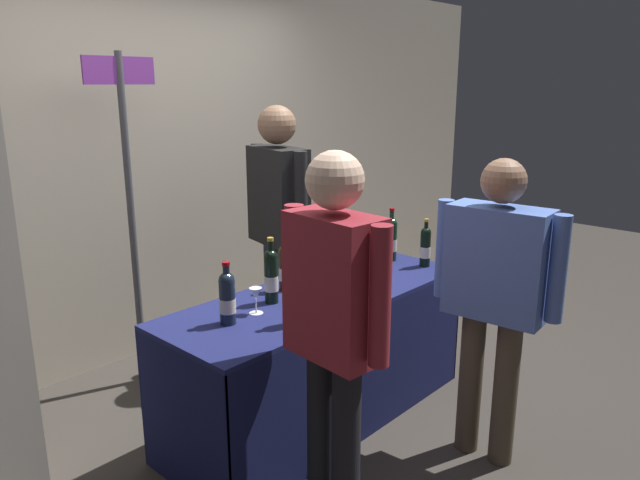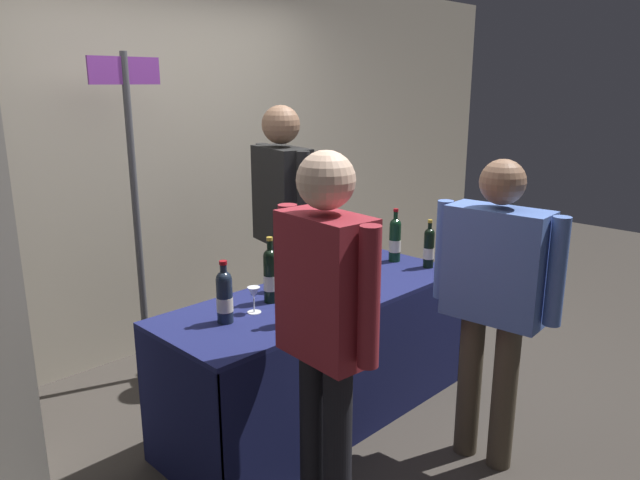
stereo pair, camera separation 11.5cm
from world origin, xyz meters
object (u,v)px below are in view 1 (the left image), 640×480
at_px(wine_glass_near_vendor, 256,295).
at_px(booth_signpost, 130,195).
at_px(tasting_table, 320,332).
at_px(taster_foreground_right, 334,318).
at_px(flower_vase, 349,258).
at_px(vendor_presenter, 278,214).
at_px(featured_wine_bottle, 227,297).
at_px(display_bottle_0, 391,239).

height_order(wine_glass_near_vendor, booth_signpost, booth_signpost).
height_order(tasting_table, taster_foreground_right, taster_foreground_right).
height_order(flower_vase, taster_foreground_right, taster_foreground_right).
bearing_deg(flower_vase, booth_signpost, 128.06).
bearing_deg(tasting_table, vendor_presenter, 65.30).
bearing_deg(tasting_table, wine_glass_near_vendor, 176.10).
relative_size(tasting_table, featured_wine_bottle, 6.05).
relative_size(featured_wine_bottle, flower_vase, 0.85).
bearing_deg(booth_signpost, featured_wine_bottle, -98.14).
height_order(wine_glass_near_vendor, taster_foreground_right, taster_foreground_right).
bearing_deg(vendor_presenter, flower_vase, 20.11).
height_order(featured_wine_bottle, taster_foreground_right, taster_foreground_right).
height_order(display_bottle_0, taster_foreground_right, taster_foreground_right).
xyz_separation_m(tasting_table, flower_vase, (0.36, 0.09, 0.34)).
distance_m(featured_wine_bottle, display_bottle_0, 1.39).
distance_m(featured_wine_bottle, wine_glass_near_vendor, 0.18).
bearing_deg(flower_vase, taster_foreground_right, -142.87).
xyz_separation_m(display_bottle_0, wine_glass_near_vendor, (-1.21, -0.06, -0.05)).
distance_m(vendor_presenter, taster_foreground_right, 1.57).
distance_m(featured_wine_bottle, flower_vase, 0.97).
bearing_deg(flower_vase, tasting_table, -165.59).
height_order(featured_wine_bottle, wine_glass_near_vendor, featured_wine_bottle).
distance_m(tasting_table, display_bottle_0, 0.86).
bearing_deg(wine_glass_near_vendor, flower_vase, 4.45).
xyz_separation_m(flower_vase, taster_foreground_right, (-0.98, -0.74, 0.11)).
distance_m(display_bottle_0, taster_foreground_right, 1.58).
height_order(vendor_presenter, booth_signpost, booth_signpost).
height_order(display_bottle_0, vendor_presenter, vendor_presenter).
relative_size(featured_wine_bottle, display_bottle_0, 0.89).
bearing_deg(display_bottle_0, vendor_presenter, 131.45).
bearing_deg(booth_signpost, wine_glass_near_vendor, -89.00).
xyz_separation_m(tasting_table, wine_glass_near_vendor, (-0.44, 0.03, 0.33)).
bearing_deg(flower_vase, featured_wine_bottle, -176.40).
relative_size(display_bottle_0, booth_signpost, 0.17).
bearing_deg(featured_wine_bottle, display_bottle_0, 2.29).
xyz_separation_m(wine_glass_near_vendor, flower_vase, (0.80, 0.06, 0.01)).
bearing_deg(display_bottle_0, featured_wine_bottle, -177.71).
xyz_separation_m(tasting_table, taster_foreground_right, (-0.62, -0.65, 0.45)).
bearing_deg(vendor_presenter, featured_wine_bottle, -43.59).
bearing_deg(display_bottle_0, tasting_table, -173.62).
bearing_deg(taster_foreground_right, vendor_presenter, -30.50).
relative_size(display_bottle_0, flower_vase, 0.94).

